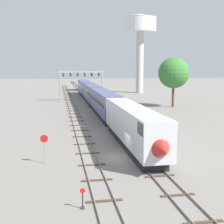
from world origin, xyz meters
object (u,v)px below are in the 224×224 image
Objects in this scene: signal_gantry at (81,78)px; switch_stand at (83,201)px; trackside_tree_left at (174,73)px; water_tower at (140,29)px; passenger_train at (97,97)px; stop_sign at (44,145)px.

switch_stand is at bearing -94.41° from signal_gantry.
water_tower is at bearing 86.45° from trackside_tree_left.
passenger_train is 3.13× the size of water_tower.
passenger_train is 7.44× the size of trackside_tree_left.
passenger_train is at bearing -81.82° from signal_gantry.
passenger_train is 16.23m from signal_gantry.
passenger_train is at bearing -117.91° from water_tower.
signal_gantry reaches higher than switch_stand.
signal_gantry is 8.29× the size of switch_stand.
switch_stand is 54.11m from trackside_tree_left.
stop_sign is (-2.90, 10.25, 1.35)m from switch_stand.
trackside_tree_left reaches higher than switch_stand.
passenger_train reaches higher than stop_sign.
signal_gantry is at bearing -134.86° from water_tower.
trackside_tree_left is at bearing -37.54° from signal_gantry.
water_tower is at bearing 45.14° from signal_gantry.
stop_sign is at bearing -126.92° from trackside_tree_left.
trackside_tree_left is (25.02, 47.40, 7.40)m from switch_stand.
passenger_train is 47.54m from water_tower.
signal_gantry is 63.36m from switch_stand.
water_tower reaches higher than passenger_train.
switch_stand is 0.13× the size of trackside_tree_left.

